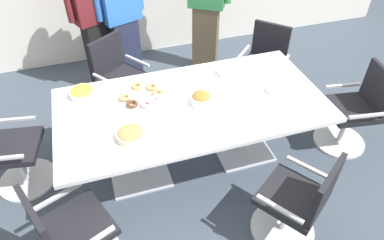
# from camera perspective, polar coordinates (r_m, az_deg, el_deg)

# --- Properties ---
(ground_plane) EXTENTS (10.00, 10.00, 0.01)m
(ground_plane) POSITION_cam_1_polar(r_m,az_deg,el_deg) (3.63, -0.00, -6.61)
(ground_plane) COLOR #3D4754
(conference_table) EXTENTS (2.40, 1.20, 0.75)m
(conference_table) POSITION_cam_1_polar(r_m,az_deg,el_deg) (3.20, -0.00, 1.01)
(conference_table) COLOR white
(conference_table) RESTS_ON ground
(office_chair_0) EXTENTS (0.76, 0.76, 0.91)m
(office_chair_0) POSITION_cam_1_polar(r_m,az_deg,el_deg) (4.32, 11.54, 8.38)
(office_chair_0) COLOR silver
(office_chair_0) RESTS_ON ground
(office_chair_1) EXTENTS (0.75, 0.75, 0.91)m
(office_chair_1) POSITION_cam_1_polar(r_m,az_deg,el_deg) (4.08, -11.66, 6.23)
(office_chair_1) COLOR silver
(office_chair_1) RESTS_ON ground
(office_chair_2) EXTENTS (0.62, 0.62, 0.91)m
(office_chair_2) POSITION_cam_1_polar(r_m,az_deg,el_deg) (3.55, -27.91, -4.70)
(office_chair_2) COLOR silver
(office_chair_2) RESTS_ON ground
(office_chair_3) EXTENTS (0.71, 0.71, 0.91)m
(office_chair_3) POSITION_cam_1_polar(r_m,az_deg,el_deg) (2.78, -19.16, -17.55)
(office_chair_3) COLOR silver
(office_chair_3) RESTS_ON ground
(office_chair_4) EXTENTS (0.75, 0.75, 0.91)m
(office_chair_4) POSITION_cam_1_polar(r_m,az_deg,el_deg) (2.90, 16.82, -13.13)
(office_chair_4) COLOR silver
(office_chair_4) RESTS_ON ground
(office_chair_5) EXTENTS (0.62, 0.62, 0.91)m
(office_chair_5) POSITION_cam_1_polar(r_m,az_deg,el_deg) (3.92, 25.04, 1.09)
(office_chair_5) COLOR silver
(office_chair_5) RESTS_ON ground
(person_standing_0) EXTENTS (0.59, 0.38, 1.87)m
(person_standing_0) POSITION_cam_1_polar(r_m,az_deg,el_deg) (4.32, -15.87, 16.50)
(person_standing_0) COLOR black
(person_standing_0) RESTS_ON ground
(person_standing_1) EXTENTS (0.60, 0.35, 1.82)m
(person_standing_1) POSITION_cam_1_polar(r_m,az_deg,el_deg) (4.33, -11.55, 16.83)
(person_standing_1) COLOR #232842
(person_standing_1) RESTS_ON ground
(snack_bowl_pretzels) EXTENTS (0.18, 0.18, 0.12)m
(snack_bowl_pretzels) POSITION_cam_1_polar(r_m,az_deg,el_deg) (3.08, 1.52, 3.54)
(snack_bowl_pretzels) COLOR white
(snack_bowl_pretzels) RESTS_ON conference_table
(snack_bowl_cookies) EXTENTS (0.23, 0.23, 0.08)m
(snack_bowl_cookies) POSITION_cam_1_polar(r_m,az_deg,el_deg) (2.79, -10.06, -2.30)
(snack_bowl_cookies) COLOR beige
(snack_bowl_cookies) RESTS_ON conference_table
(snack_bowl_chips_yellow) EXTENTS (0.24, 0.24, 0.09)m
(snack_bowl_chips_yellow) POSITION_cam_1_polar(r_m,az_deg,el_deg) (3.33, -17.54, 4.40)
(snack_bowl_chips_yellow) COLOR white
(snack_bowl_chips_yellow) RESTS_ON conference_table
(donut_platter) EXTENTS (0.41, 0.41, 0.04)m
(donut_platter) POSITION_cam_1_polar(r_m,az_deg,el_deg) (3.20, -8.29, 3.94)
(donut_platter) COLOR white
(donut_platter) RESTS_ON conference_table
(plate_stack) EXTENTS (0.24, 0.24, 0.04)m
(plate_stack) POSITION_cam_1_polar(r_m,az_deg,el_deg) (3.36, 13.85, 5.09)
(plate_stack) COLOR white
(plate_stack) RESTS_ON conference_table
(napkin_pile) EXTENTS (0.14, 0.14, 0.06)m
(napkin_pile) POSITION_cam_1_polar(r_m,az_deg,el_deg) (3.49, 5.48, 7.85)
(napkin_pile) COLOR white
(napkin_pile) RESTS_ON conference_table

